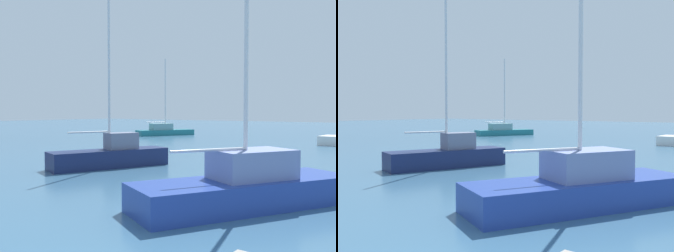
{
  "view_description": "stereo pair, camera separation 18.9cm",
  "coord_description": "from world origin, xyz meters",
  "views": [
    {
      "loc": [
        -1.91,
        -3.04,
        2.81
      ],
      "look_at": [
        18.53,
        12.92,
        1.8
      ],
      "focal_mm": 41.78,
      "sensor_mm": 36.0,
      "label": 1
    },
    {
      "loc": [
        -1.79,
        -3.18,
        2.81
      ],
      "look_at": [
        18.53,
        12.92,
        1.8
      ],
      "focal_mm": 41.78,
      "sensor_mm": 36.0,
      "label": 2
    }
  ],
  "objects": [
    {
      "name": "water",
      "position": [
        15.0,
        20.0,
        0.0
      ],
      "size": [
        160.0,
        160.0,
        0.0
      ],
      "primitive_type": "plane",
      "color": "#38607F",
      "rests_on": "ground"
    },
    {
      "name": "sailboat_blue_mid_harbor",
      "position": [
        8.41,
        2.11,
        0.62
      ],
      "size": [
        7.04,
        4.93,
        10.09
      ],
      "color": "#233D93",
      "rests_on": "water"
    },
    {
      "name": "sailboat_navy_far_right",
      "position": [
        11.63,
        11.13,
        0.6
      ],
      "size": [
        6.14,
        3.38,
        8.5
      ],
      "color": "#19234C",
      "rests_on": "water"
    },
    {
      "name": "sailboat_teal_distant_north",
      "position": [
        32.99,
        24.75,
        0.53
      ],
      "size": [
        6.83,
        4.43,
        8.72
      ],
      "color": "#1E707A",
      "rests_on": "water"
    }
  ]
}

